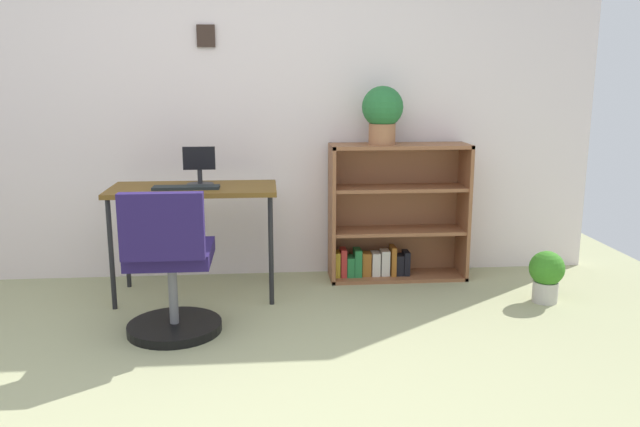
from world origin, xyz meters
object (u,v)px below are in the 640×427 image
potted_plant_on_shelf (382,112)px  bookshelf_low (393,217)px  keyboard (186,187)px  potted_plant_floor (546,274)px  office_chair (170,274)px  desk (194,197)px  monitor (199,168)px

potted_plant_on_shelf → bookshelf_low: bearing=30.3°
keyboard → potted_plant_floor: 2.31m
potted_plant_floor → keyboard: bearing=173.9°
potted_plant_floor → office_chair: bearing=-171.2°
desk → bookshelf_low: 1.40m
desk → office_chair: size_ratio=1.25×
monitor → potted_plant_on_shelf: (1.20, 0.19, 0.34)m
desk → keyboard: 0.11m
bookshelf_low → potted_plant_on_shelf: (-0.10, -0.06, 0.74)m
potted_plant_on_shelf → potted_plant_floor: 1.48m
bookshelf_low → potted_plant_floor: bookshelf_low is taller
desk → office_chair: bearing=-95.5°
potted_plant_on_shelf → potted_plant_floor: potted_plant_on_shelf is taller
potted_plant_on_shelf → keyboard: bearing=-165.9°
desk → keyboard: (-0.03, -0.07, 0.07)m
desk → office_chair: (-0.06, -0.67, -0.30)m
keyboard → potted_plant_on_shelf: (1.27, 0.32, 0.44)m
potted_plant_floor → bookshelf_low: bearing=144.0°
office_chair → potted_plant_floor: size_ratio=2.52×
desk → potted_plant_floor: size_ratio=3.16×
keyboard → bookshelf_low: (1.38, 0.38, -0.30)m
monitor → bookshelf_low: (1.31, 0.25, -0.40)m
office_chair → bookshelf_low: (1.41, 0.97, 0.08)m
office_chair → bookshelf_low: bearing=34.6°
desk → potted_plant_floor: bearing=-8.2°
desk → monitor: (0.04, 0.05, 0.18)m
keyboard → potted_plant_on_shelf: potted_plant_on_shelf is taller
desk → potted_plant_on_shelf: 1.36m
potted_plant_on_shelf → desk: bearing=-168.8°
desk → potted_plant_floor: 2.27m
monitor → potted_plant_on_shelf: bearing=9.1°
potted_plant_on_shelf → potted_plant_floor: bearing=-30.3°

